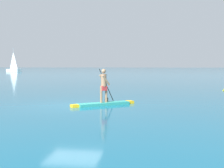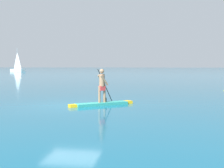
{
  "view_description": "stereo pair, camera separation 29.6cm",
  "coord_description": "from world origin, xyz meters",
  "views": [
    {
      "loc": [
        3.63,
        -13.54,
        1.92
      ],
      "look_at": [
        1.03,
        6.06,
        0.65
      ],
      "focal_mm": 47.67,
      "sensor_mm": 36.0,
      "label": 1
    },
    {
      "loc": [
        3.92,
        -13.5,
        1.92
      ],
      "look_at": [
        1.03,
        6.06,
        0.65
      ],
      "focal_mm": 47.67,
      "sensor_mm": 36.0,
      "label": 2
    }
  ],
  "objects": [
    {
      "name": "sailboat_left_horizon",
      "position": [
        -36.71,
        69.62,
        0.85
      ],
      "size": [
        5.34,
        3.68,
        6.96
      ],
      "rotation": [
        0.0,
        0.0,
        5.81
      ],
      "color": "white",
      "rests_on": "ground"
    },
    {
      "name": "paddleboarder_mid_center",
      "position": [
        1.38,
        0.4,
        0.35
      ],
      "size": [
        2.83,
        2.26,
        1.74
      ],
      "rotation": [
        0.0,
        0.0,
        0.65
      ],
      "color": "teal",
      "rests_on": "ground"
    },
    {
      "name": "ground",
      "position": [
        0.0,
        0.0,
        0.0
      ],
      "size": [
        440.0,
        440.0,
        0.0
      ],
      "primitive_type": "plane",
      "color": "#145B7A"
    }
  ]
}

